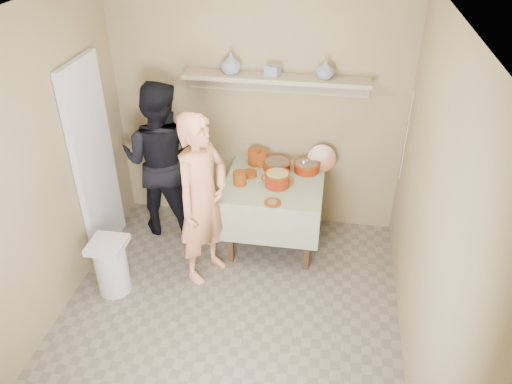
% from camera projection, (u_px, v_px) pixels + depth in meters
% --- Properties ---
extents(ground, '(3.50, 3.50, 0.00)m').
position_uv_depth(ground, '(225.00, 328.00, 4.34)').
color(ground, '#726659').
rests_on(ground, ground).
extents(tile_panel, '(0.06, 0.70, 2.00)m').
position_uv_depth(tile_panel, '(95.00, 162.00, 4.80)').
color(tile_panel, silver).
rests_on(tile_panel, ground).
extents(plate_stack_a, '(0.13, 0.13, 0.18)m').
position_uv_depth(plate_stack_a, '(254.00, 157.00, 5.21)').
color(plate_stack_a, '#6C2707').
rests_on(plate_stack_a, serving_table).
extents(plate_stack_b, '(0.13, 0.13, 0.16)m').
position_uv_depth(plate_stack_b, '(261.00, 158.00, 5.20)').
color(plate_stack_b, '#6C2707').
rests_on(plate_stack_b, serving_table).
extents(bowl_stack, '(0.13, 0.13, 0.13)m').
position_uv_depth(bowl_stack, '(240.00, 178.00, 4.88)').
color(bowl_stack, '#6C2707').
rests_on(bowl_stack, serving_table).
extents(empty_bowl, '(0.15, 0.15, 0.04)m').
position_uv_depth(empty_bowl, '(249.00, 174.00, 5.04)').
color(empty_bowl, '#6C2707').
rests_on(empty_bowl, serving_table).
extents(propped_lid, '(0.29, 0.11, 0.28)m').
position_uv_depth(propped_lid, '(322.00, 158.00, 5.12)').
color(propped_lid, '#6C2707').
rests_on(propped_lid, serving_table).
extents(vase_right, '(0.17, 0.17, 0.18)m').
position_uv_depth(vase_right, '(325.00, 69.00, 4.64)').
color(vase_right, navy).
rests_on(vase_right, wall_shelf).
extents(vase_left, '(0.23, 0.23, 0.20)m').
position_uv_depth(vase_left, '(231.00, 63.00, 4.75)').
color(vase_left, navy).
rests_on(vase_left, wall_shelf).
extents(ceramic_box, '(0.16, 0.14, 0.10)m').
position_uv_depth(ceramic_box, '(273.00, 71.00, 4.73)').
color(ceramic_box, navy).
rests_on(ceramic_box, wall_shelf).
extents(person_cook, '(0.63, 0.73, 1.69)m').
position_uv_depth(person_cook, '(203.00, 200.00, 4.52)').
color(person_cook, '#E18D61').
rests_on(person_cook, ground).
extents(person_helper, '(0.85, 0.67, 1.69)m').
position_uv_depth(person_helper, '(160.00, 160.00, 5.16)').
color(person_helper, black).
rests_on(person_helper, ground).
extents(room_shell, '(3.04, 3.54, 2.62)m').
position_uv_depth(room_shell, '(218.00, 167.00, 3.48)').
color(room_shell, '#99865E').
rests_on(room_shell, ground).
extents(serving_table, '(0.97, 0.97, 0.76)m').
position_uv_depth(serving_table, '(274.00, 191.00, 5.03)').
color(serving_table, '#4C2D16').
rests_on(serving_table, ground).
extents(cazuela_meat_a, '(0.30, 0.30, 0.10)m').
position_uv_depth(cazuela_meat_a, '(277.00, 164.00, 5.14)').
color(cazuela_meat_a, maroon).
rests_on(cazuela_meat_a, serving_table).
extents(cazuela_meat_b, '(0.28, 0.28, 0.10)m').
position_uv_depth(cazuela_meat_b, '(307.00, 166.00, 5.10)').
color(cazuela_meat_b, maroon).
rests_on(cazuela_meat_b, serving_table).
extents(ladle, '(0.08, 0.26, 0.19)m').
position_uv_depth(ladle, '(304.00, 162.00, 5.06)').
color(ladle, silver).
rests_on(ladle, cazuela_meat_b).
extents(cazuela_rice, '(0.33, 0.25, 0.14)m').
position_uv_depth(cazuela_rice, '(277.00, 178.00, 4.85)').
color(cazuela_rice, maroon).
rests_on(cazuela_rice, serving_table).
extents(front_plate, '(0.16, 0.16, 0.03)m').
position_uv_depth(front_plate, '(273.00, 203.00, 4.62)').
color(front_plate, '#6C2707').
rests_on(front_plate, serving_table).
extents(wall_shelf, '(1.80, 0.25, 0.21)m').
position_uv_depth(wall_shelf, '(276.00, 80.00, 4.80)').
color(wall_shelf, tan).
rests_on(wall_shelf, room_shell).
extents(trash_bin, '(0.32, 0.32, 0.56)m').
position_uv_depth(trash_bin, '(111.00, 266.00, 4.60)').
color(trash_bin, silver).
rests_on(trash_bin, ground).
extents(electrical_cord, '(0.01, 0.05, 0.90)m').
position_uv_depth(electrical_cord, '(406.00, 137.00, 4.71)').
color(electrical_cord, silver).
rests_on(electrical_cord, wall_shelf).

